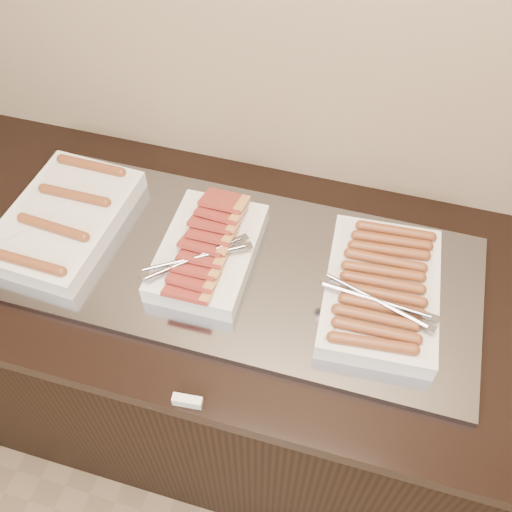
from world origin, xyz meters
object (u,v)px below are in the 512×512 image
(counter, at_px, (227,353))
(dish_left, at_px, (64,218))
(dish_right, at_px, (381,290))
(warming_tray, at_px, (229,265))
(dish_center, at_px, (207,250))

(counter, height_order, dish_left, dish_left)
(counter, xyz_separation_m, dish_right, (0.39, -0.00, 0.50))
(dish_right, bearing_deg, warming_tray, 175.81)
(dish_left, bearing_deg, dish_right, 2.92)
(dish_left, distance_m, dish_center, 0.38)
(counter, relative_size, dish_right, 5.22)
(counter, bearing_deg, warming_tray, 0.00)
(dish_left, bearing_deg, dish_center, 2.49)
(dish_center, bearing_deg, dish_left, 178.60)
(warming_tray, relative_size, dish_right, 3.04)
(counter, bearing_deg, dish_center, -170.29)
(dish_left, xyz_separation_m, dish_center, (0.38, -0.00, 0.01))
(counter, distance_m, warming_tray, 0.46)
(counter, distance_m, dish_center, 0.50)
(warming_tray, height_order, dish_right, dish_right)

